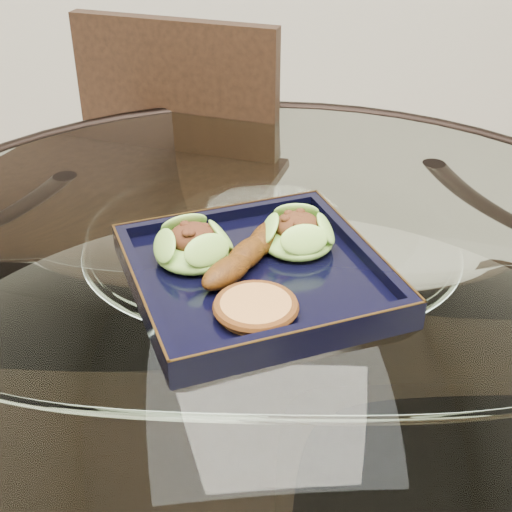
{
  "coord_description": "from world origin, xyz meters",
  "views": [
    {
      "loc": [
        -0.07,
        -0.7,
        1.21
      ],
      "look_at": [
        -0.02,
        -0.04,
        0.8
      ],
      "focal_mm": 50.0,
      "sensor_mm": 36.0,
      "label": 1
    }
  ],
  "objects": [
    {
      "name": "dining_chair",
      "position": [
        -0.16,
        0.44,
        0.52
      ],
      "size": [
        0.52,
        0.52,
        0.92
      ],
      "rotation": [
        0.0,
        0.0,
        -0.4
      ],
      "color": "#321C10",
      "rests_on": "ground"
    },
    {
      "name": "dining_table",
      "position": [
        -0.0,
        -0.0,
        0.6
      ],
      "size": [
        1.13,
        1.13,
        0.77
      ],
      "color": "white",
      "rests_on": "ground"
    },
    {
      "name": "lettuce_wrap_left",
      "position": [
        -0.09,
        -0.01,
        0.8
      ],
      "size": [
        0.09,
        0.09,
        0.03
      ],
      "primitive_type": "ellipsoid",
      "rotation": [
        0.0,
        0.0,
        -0.05
      ],
      "color": "#5E932A",
      "rests_on": "navy_plate"
    },
    {
      "name": "crumb_patty",
      "position": [
        -0.03,
        -0.12,
        0.79
      ],
      "size": [
        0.1,
        0.1,
        0.01
      ],
      "primitive_type": "cylinder",
      "rotation": [
        0.0,
        0.0,
        -0.37
      ],
      "color": "#B6793C",
      "rests_on": "navy_plate"
    },
    {
      "name": "lettuce_wrap_right",
      "position": [
        0.03,
        0.01,
        0.8
      ],
      "size": [
        0.11,
        0.11,
        0.03
      ],
      "primitive_type": "ellipsoid",
      "rotation": [
        0.0,
        0.0,
        -0.44
      ],
      "color": "#5CA42F",
      "rests_on": "navy_plate"
    },
    {
      "name": "navy_plate",
      "position": [
        -0.02,
        -0.04,
        0.77
      ],
      "size": [
        0.33,
        0.33,
        0.02
      ],
      "primitive_type": "cube",
      "rotation": [
        0.0,
        0.0,
        0.27
      ],
      "color": "black",
      "rests_on": "dining_table"
    },
    {
      "name": "roasted_plantain",
      "position": [
        -0.03,
        -0.03,
        0.8
      ],
      "size": [
        0.11,
        0.14,
        0.03
      ],
      "primitive_type": "ellipsoid",
      "rotation": [
        0.0,
        0.0,
        0.96
      ],
      "color": "#63320A",
      "rests_on": "navy_plate"
    }
  ]
}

